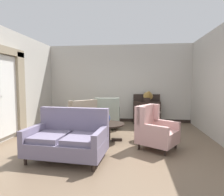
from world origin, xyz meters
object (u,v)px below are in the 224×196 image
object	(u,v)px
coffee_table	(108,127)
settee	(68,139)
armchair_near_window	(79,119)
side_table	(152,123)
armchair_far_left	(108,115)
sideboard	(147,111)
gramophone	(148,94)
armchair_back_corner	(155,130)
porcelain_vase	(107,118)

from	to	relation	value
coffee_table	settee	distance (m)	1.41
armchair_near_window	side_table	world-z (taller)	armchair_near_window
armchair_far_left	sideboard	xyz separation A→B (m)	(1.34, 0.96, 0.04)
settee	gramophone	bearing A→B (deg)	66.95
sideboard	gramophone	distance (m)	0.63
coffee_table	gramophone	bearing A→B (deg)	62.13
armchair_back_corner	armchair_far_left	xyz separation A→B (m)	(-1.37, 1.77, 0.01)
settee	gramophone	distance (m)	3.98
settee	side_table	distance (m)	2.39
armchair_back_corner	settee	bearing A→B (deg)	147.24
coffee_table	armchair_back_corner	world-z (taller)	armchair_back_corner
side_table	coffee_table	bearing A→B (deg)	-164.11
porcelain_vase	armchair_back_corner	size ratio (longest dim) A/B	0.35
porcelain_vase	armchair_near_window	bearing A→B (deg)	144.45
porcelain_vase	gramophone	size ratio (longest dim) A/B	0.70
armchair_far_left	sideboard	distance (m)	1.65
coffee_table	armchair_far_left	distance (m)	1.38
side_table	settee	bearing A→B (deg)	-138.84
armchair_back_corner	armchair_far_left	world-z (taller)	armchair_far_left
settee	side_table	world-z (taller)	settee
settee	armchair_back_corner	distance (m)	1.99
armchair_near_window	armchair_far_left	xyz separation A→B (m)	(0.77, 0.69, 0.01)
coffee_table	sideboard	bearing A→B (deg)	64.09
settee	armchair_far_left	xyz separation A→B (m)	(0.44, 2.61, 0.04)
porcelain_vase	settee	bearing A→B (deg)	-116.50
armchair_far_left	side_table	size ratio (longest dim) A/B	1.40
settee	armchair_near_window	size ratio (longest dim) A/B	1.32
armchair_near_window	sideboard	bearing A→B (deg)	169.96
sideboard	gramophone	bearing A→B (deg)	-61.61
coffee_table	gramophone	xyz separation A→B (m)	(1.18, 2.22, 0.72)
armchair_far_left	gramophone	world-z (taller)	gramophone
coffee_table	side_table	size ratio (longest dim) A/B	1.12
armchair_near_window	settee	bearing A→B (deg)	51.87
coffee_table	armchair_near_window	xyz separation A→B (m)	(-0.98, 0.67, 0.05)
settee	sideboard	world-z (taller)	sideboard
coffee_table	armchair_near_window	bearing A→B (deg)	145.56
side_table	sideboard	size ratio (longest dim) A/B	0.68
armchair_back_corner	coffee_table	bearing A→B (deg)	102.63
armchair_near_window	armchair_far_left	bearing A→B (deg)	173.78
gramophone	armchair_near_window	bearing A→B (deg)	-144.36
armchair_back_corner	side_table	world-z (taller)	armchair_back_corner
porcelain_vase	sideboard	distance (m)	2.60
armchair_near_window	gramophone	size ratio (longest dim) A/B	2.23
gramophone	armchair_back_corner	bearing A→B (deg)	-90.56
porcelain_vase	side_table	xyz separation A→B (m)	(1.18, 0.33, -0.18)
armchair_near_window	side_table	size ratio (longest dim) A/B	1.62
armchair_far_left	sideboard	world-z (taller)	sideboard
settee	side_table	size ratio (longest dim) A/B	2.14
armchair_near_window	sideboard	xyz separation A→B (m)	(2.11, 1.64, 0.05)
sideboard	armchair_back_corner	bearing A→B (deg)	-89.48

